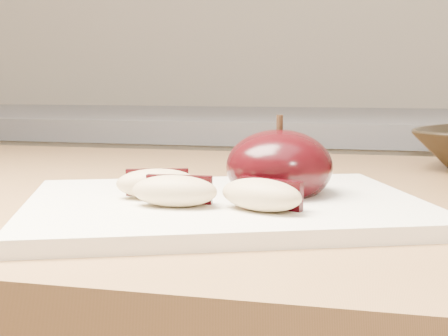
# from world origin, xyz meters

# --- Properties ---
(back_cabinet) EXTENTS (2.40, 0.62, 0.94)m
(back_cabinet) POSITION_xyz_m (0.00, 1.20, 0.47)
(back_cabinet) COLOR silver
(back_cabinet) RESTS_ON ground
(cutting_board) EXTENTS (0.38, 0.33, 0.01)m
(cutting_board) POSITION_xyz_m (0.05, 0.38, 0.91)
(cutting_board) COLOR silver
(cutting_board) RESTS_ON island_counter
(apple_half) EXTENTS (0.10, 0.10, 0.08)m
(apple_half) POSITION_xyz_m (0.09, 0.41, 0.94)
(apple_half) COLOR black
(apple_half) RESTS_ON cutting_board
(apple_wedge_a) EXTENTS (0.07, 0.05, 0.02)m
(apple_wedge_a) POSITION_xyz_m (-0.00, 0.37, 0.92)
(apple_wedge_a) COLOR tan
(apple_wedge_a) RESTS_ON cutting_board
(apple_wedge_b) EXTENTS (0.07, 0.04, 0.02)m
(apple_wedge_b) POSITION_xyz_m (0.02, 0.34, 0.92)
(apple_wedge_b) COLOR tan
(apple_wedge_b) RESTS_ON cutting_board
(apple_wedge_c) EXTENTS (0.07, 0.05, 0.02)m
(apple_wedge_c) POSITION_xyz_m (0.09, 0.34, 0.92)
(apple_wedge_c) COLOR tan
(apple_wedge_c) RESTS_ON cutting_board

